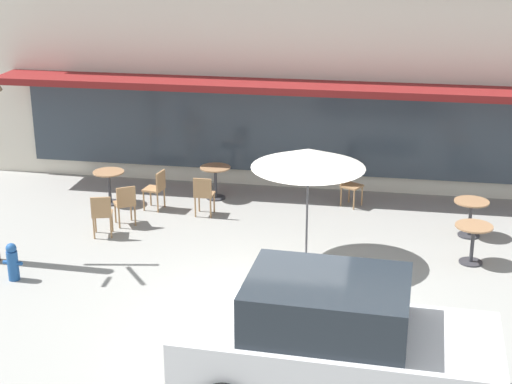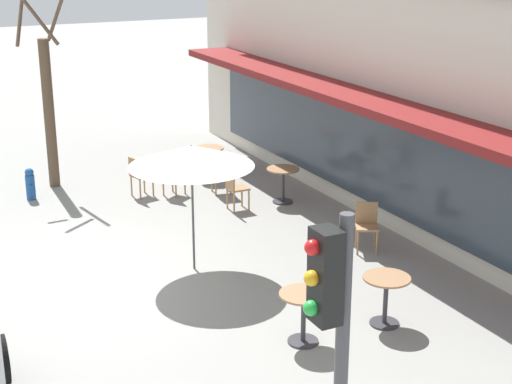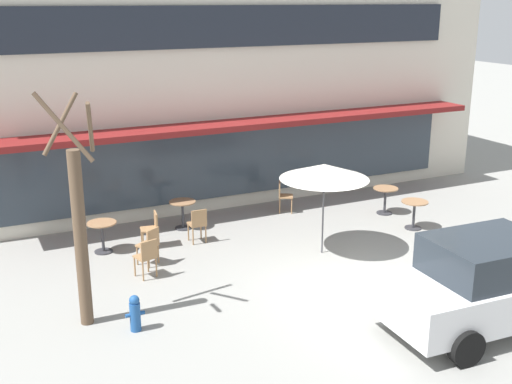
{
  "view_description": "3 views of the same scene",
  "coord_description": "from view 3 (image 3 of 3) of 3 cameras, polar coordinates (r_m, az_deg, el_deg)",
  "views": [
    {
      "loc": [
        1.75,
        -11.72,
        6.19
      ],
      "look_at": [
        -0.72,
        2.36,
        1.12
      ],
      "focal_mm": 55.0,
      "sensor_mm": 36.0,
      "label": 1
    },
    {
      "loc": [
        11.94,
        -2.75,
        5.47
      ],
      "look_at": [
        0.48,
        2.97,
        1.27
      ],
      "focal_mm": 55.0,
      "sensor_mm": 36.0,
      "label": 2
    },
    {
      "loc": [
        -7.33,
        -10.41,
        5.87
      ],
      "look_at": [
        -0.73,
        3.3,
        1.27
      ],
      "focal_mm": 45.0,
      "sensor_mm": 36.0,
      "label": 3
    }
  ],
  "objects": [
    {
      "name": "street_tree",
      "position": [
        11.99,
        -15.42,
        -3.07
      ],
      "size": [
        1.06,
        1.15,
        4.43
      ],
      "color": "brown",
      "rests_on": "ground"
    },
    {
      "name": "cafe_table_by_tree",
      "position": [
        17.04,
        -6.54,
        -1.61
      ],
      "size": [
        0.7,
        0.7,
        0.76
      ],
      "color": "#333338",
      "rests_on": "ground"
    },
    {
      "name": "patio_umbrella_green_folded",
      "position": [
        14.96,
        6.1,
        1.82
      ],
      "size": [
        2.1,
        2.1,
        2.2
      ],
      "color": "#4C4C51",
      "rests_on": "ground"
    },
    {
      "name": "ground_plane",
      "position": [
        14.02,
        8.66,
        -8.13
      ],
      "size": [
        80.0,
        80.0,
        0.0
      ],
      "primitive_type": "plane",
      "color": "gray"
    },
    {
      "name": "cafe_chair_3",
      "position": [
        18.27,
        2.43,
        -0.21
      ],
      "size": [
        0.54,
        0.54,
        0.89
      ],
      "color": "#9E754C",
      "rests_on": "ground"
    },
    {
      "name": "parked_sedan",
      "position": [
        12.6,
        20.11,
        -7.61
      ],
      "size": [
        4.28,
        2.16,
        1.76
      ],
      "color": "silver",
      "rests_on": "ground"
    },
    {
      "name": "cafe_table_near_wall",
      "position": [
        17.44,
        13.89,
        -1.57
      ],
      "size": [
        0.7,
        0.7,
        0.76
      ],
      "color": "#333338",
      "rests_on": "ground"
    },
    {
      "name": "cafe_chair_4",
      "position": [
        16.02,
        -5.2,
        -2.74
      ],
      "size": [
        0.4,
        0.4,
        0.89
      ],
      "color": "#9E754C",
      "rests_on": "ground"
    },
    {
      "name": "cafe_chair_2",
      "position": [
        14.85,
        -9.42,
        -4.51
      ],
      "size": [
        0.55,
        0.55,
        0.89
      ],
      "color": "#9E754C",
      "rests_on": "ground"
    },
    {
      "name": "building_facade",
      "position": [
        21.78,
        -5.99,
        10.69
      ],
      "size": [
        17.37,
        9.1,
        7.15
      ],
      "color": "beige",
      "rests_on": "ground"
    },
    {
      "name": "cafe_table_mid_patio",
      "position": [
        18.48,
        11.42,
        -0.36
      ],
      "size": [
        0.7,
        0.7,
        0.76
      ],
      "color": "#333338",
      "rests_on": "ground"
    },
    {
      "name": "cafe_table_streetside",
      "position": [
        15.8,
        -13.5,
        -3.47
      ],
      "size": [
        0.7,
        0.7,
        0.76
      ],
      "color": "#333338",
      "rests_on": "ground"
    },
    {
      "name": "cafe_chair_1",
      "position": [
        15.88,
        -9.24,
        -3.07
      ],
      "size": [
        0.46,
        0.46,
        0.89
      ],
      "color": "#9E754C",
      "rests_on": "ground"
    },
    {
      "name": "fire_hydrant",
      "position": [
        12.14,
        -10.7,
        -10.52
      ],
      "size": [
        0.36,
        0.2,
        0.71
      ],
      "color": "#1E4C8C",
      "rests_on": "ground"
    },
    {
      "name": "cafe_chair_0",
      "position": [
        14.19,
        -9.69,
        -5.56
      ],
      "size": [
        0.49,
        0.49,
        0.89
      ],
      "color": "#9E754C",
      "rests_on": "ground"
    }
  ]
}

